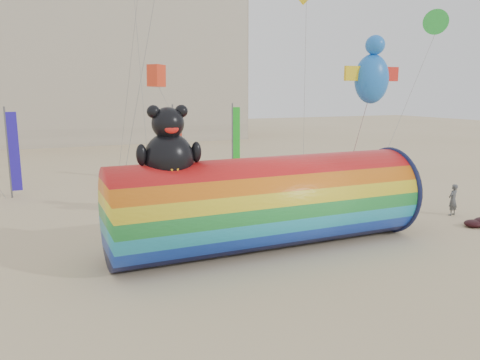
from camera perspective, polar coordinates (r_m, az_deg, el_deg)
name	(u,v)px	position (r m, az deg, el deg)	size (l,w,h in m)	color
ground	(244,248)	(18.51, 0.47, -8.24)	(160.00, 160.00, 0.00)	#CCB58C
windsock_assembly	(267,200)	(18.13, 3.36, -2.48)	(12.28, 3.74, 5.66)	red
kite_handler	(453,200)	(25.26, 24.52, -2.21)	(0.57, 0.37, 1.56)	#4C4F53
festival_banners	(151,144)	(31.29, -10.76, 4.35)	(15.37, 2.32, 5.20)	#59595E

